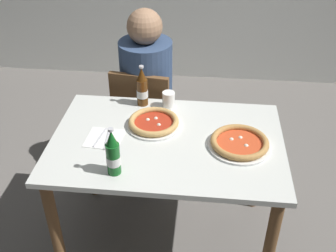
{
  "coord_description": "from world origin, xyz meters",
  "views": [
    {
      "loc": [
        0.18,
        -1.69,
        2.01
      ],
      "look_at": [
        0.0,
        0.05,
        0.8
      ],
      "focal_mm": 43.77,
      "sensor_mm": 36.0,
      "label": 1
    }
  ],
  "objects_px": {
    "pizza_marinara_far": "(154,123)",
    "chair_behind_table": "(145,116)",
    "beer_bottle_center": "(142,89)",
    "napkin_with_cutlery": "(104,138)",
    "dining_table_main": "(167,157)",
    "diner_seated": "(147,100)",
    "pizza_margherita_near": "(239,143)",
    "beer_bottle_left": "(113,155)",
    "paper_cup": "(169,100)"
  },
  "relations": [
    {
      "from": "pizza_marinara_far",
      "to": "chair_behind_table",
      "type": "bearing_deg",
      "value": 104.83
    },
    {
      "from": "beer_bottle_center",
      "to": "napkin_with_cutlery",
      "type": "relative_size",
      "value": 1.3
    },
    {
      "from": "pizza_marinara_far",
      "to": "napkin_with_cutlery",
      "type": "bearing_deg",
      "value": -149.27
    },
    {
      "from": "dining_table_main",
      "to": "pizza_marinara_far",
      "type": "xyz_separation_m",
      "value": [
        -0.08,
        0.12,
        0.14
      ]
    },
    {
      "from": "diner_seated",
      "to": "napkin_with_cutlery",
      "type": "distance_m",
      "value": 0.72
    },
    {
      "from": "chair_behind_table",
      "to": "dining_table_main",
      "type": "bearing_deg",
      "value": 116.86
    },
    {
      "from": "pizza_margherita_near",
      "to": "beer_bottle_center",
      "type": "distance_m",
      "value": 0.66
    },
    {
      "from": "chair_behind_table",
      "to": "pizza_marinara_far",
      "type": "xyz_separation_m",
      "value": [
        0.13,
        -0.49,
        0.29
      ]
    },
    {
      "from": "pizza_margherita_near",
      "to": "napkin_with_cutlery",
      "type": "distance_m",
      "value": 0.69
    },
    {
      "from": "diner_seated",
      "to": "chair_behind_table",
      "type": "bearing_deg",
      "value": -100.37
    },
    {
      "from": "dining_table_main",
      "to": "diner_seated",
      "type": "height_order",
      "value": "diner_seated"
    },
    {
      "from": "pizza_margherita_near",
      "to": "pizza_marinara_far",
      "type": "relative_size",
      "value": 1.09
    },
    {
      "from": "chair_behind_table",
      "to": "diner_seated",
      "type": "xyz_separation_m",
      "value": [
        0.01,
        0.05,
        0.1
      ]
    },
    {
      "from": "pizza_marinara_far",
      "to": "beer_bottle_left",
      "type": "xyz_separation_m",
      "value": [
        -0.13,
        -0.4,
        0.08
      ]
    },
    {
      "from": "pizza_margherita_near",
      "to": "dining_table_main",
      "type": "bearing_deg",
      "value": 176.95
    },
    {
      "from": "beer_bottle_left",
      "to": "napkin_with_cutlery",
      "type": "distance_m",
      "value": 0.29
    },
    {
      "from": "dining_table_main",
      "to": "pizza_margherita_near",
      "type": "xyz_separation_m",
      "value": [
        0.37,
        -0.02,
        0.13
      ]
    },
    {
      "from": "diner_seated",
      "to": "pizza_marinara_far",
      "type": "relative_size",
      "value": 4.12
    },
    {
      "from": "chair_behind_table",
      "to": "napkin_with_cutlery",
      "type": "bearing_deg",
      "value": 87.65
    },
    {
      "from": "pizza_marinara_far",
      "to": "paper_cup",
      "type": "xyz_separation_m",
      "value": [
        0.06,
        0.2,
        0.03
      ]
    },
    {
      "from": "dining_table_main",
      "to": "pizza_marinara_far",
      "type": "relative_size",
      "value": 4.09
    },
    {
      "from": "diner_seated",
      "to": "pizza_margherita_near",
      "type": "bearing_deg",
      "value": -49.78
    },
    {
      "from": "dining_table_main",
      "to": "pizza_marinara_far",
      "type": "height_order",
      "value": "pizza_marinara_far"
    },
    {
      "from": "chair_behind_table",
      "to": "paper_cup",
      "type": "height_order",
      "value": "chair_behind_table"
    },
    {
      "from": "diner_seated",
      "to": "beer_bottle_left",
      "type": "bearing_deg",
      "value": -90.55
    },
    {
      "from": "pizza_margherita_near",
      "to": "paper_cup",
      "type": "distance_m",
      "value": 0.52
    },
    {
      "from": "dining_table_main",
      "to": "chair_behind_table",
      "type": "relative_size",
      "value": 1.41
    },
    {
      "from": "pizza_marinara_far",
      "to": "beer_bottle_left",
      "type": "bearing_deg",
      "value": -108.27
    },
    {
      "from": "pizza_margherita_near",
      "to": "paper_cup",
      "type": "xyz_separation_m",
      "value": [
        -0.39,
        0.34,
        0.03
      ]
    },
    {
      "from": "beer_bottle_left",
      "to": "paper_cup",
      "type": "relative_size",
      "value": 2.6
    },
    {
      "from": "beer_bottle_center",
      "to": "paper_cup",
      "type": "xyz_separation_m",
      "value": [
        0.15,
        -0.01,
        -0.06
      ]
    },
    {
      "from": "pizza_marinara_far",
      "to": "beer_bottle_center",
      "type": "bearing_deg",
      "value": 113.4
    },
    {
      "from": "chair_behind_table",
      "to": "pizza_margherita_near",
      "type": "distance_m",
      "value": 0.91
    },
    {
      "from": "diner_seated",
      "to": "paper_cup",
      "type": "distance_m",
      "value": 0.44
    },
    {
      "from": "dining_table_main",
      "to": "beer_bottle_center",
      "type": "xyz_separation_m",
      "value": [
        -0.18,
        0.33,
        0.22
      ]
    },
    {
      "from": "diner_seated",
      "to": "beer_bottle_left",
      "type": "height_order",
      "value": "diner_seated"
    },
    {
      "from": "diner_seated",
      "to": "beer_bottle_center",
      "type": "bearing_deg",
      "value": -85.19
    },
    {
      "from": "pizza_marinara_far",
      "to": "paper_cup",
      "type": "bearing_deg",
      "value": 73.58
    },
    {
      "from": "chair_behind_table",
      "to": "beer_bottle_center",
      "type": "distance_m",
      "value": 0.46
    },
    {
      "from": "beer_bottle_center",
      "to": "beer_bottle_left",
      "type": "bearing_deg",
      "value": -93.39
    },
    {
      "from": "pizza_marinara_far",
      "to": "napkin_with_cutlery",
      "type": "distance_m",
      "value": 0.28
    },
    {
      "from": "beer_bottle_left",
      "to": "paper_cup",
      "type": "bearing_deg",
      "value": 72.36
    },
    {
      "from": "dining_table_main",
      "to": "napkin_with_cutlery",
      "type": "bearing_deg",
      "value": -175.28
    },
    {
      "from": "dining_table_main",
      "to": "pizza_margherita_near",
      "type": "distance_m",
      "value": 0.39
    },
    {
      "from": "chair_behind_table",
      "to": "paper_cup",
      "type": "bearing_deg",
      "value": 130.68
    },
    {
      "from": "diner_seated",
      "to": "napkin_with_cutlery",
      "type": "relative_size",
      "value": 6.34
    },
    {
      "from": "pizza_margherita_near",
      "to": "napkin_with_cutlery",
      "type": "relative_size",
      "value": 1.67
    },
    {
      "from": "diner_seated",
      "to": "pizza_margherita_near",
      "type": "relative_size",
      "value": 3.79
    },
    {
      "from": "diner_seated",
      "to": "napkin_with_cutlery",
      "type": "bearing_deg",
      "value": -99.82
    },
    {
      "from": "diner_seated",
      "to": "paper_cup",
      "type": "xyz_separation_m",
      "value": [
        0.18,
        -0.34,
        0.21
      ]
    }
  ]
}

